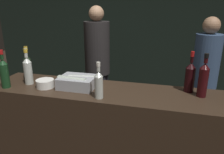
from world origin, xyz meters
name	(u,v)px	position (x,y,z in m)	size (l,w,h in m)	color
wall_back_chalkboard	(145,26)	(0.00, 2.76, 1.40)	(6.40, 0.06, 2.80)	black
bar_counter	(111,142)	(0.00, 0.26, 0.53)	(2.30, 0.53, 1.06)	#2D2116
ice_bin_with_bottles	(77,82)	(-0.32, 0.27, 1.12)	(0.34, 0.25, 0.11)	#9EA0A5
bowl_white	(45,83)	(-0.61, 0.20, 1.10)	(0.16, 0.16, 0.07)	silver
rose_wine_bottle	(28,69)	(-0.81, 0.24, 1.21)	(0.08, 0.08, 0.34)	#B2B7AD
red_wine_bottle_tall	(190,76)	(0.66, 0.42, 1.20)	(0.08, 0.08, 0.36)	black
red_wine_bottle_black_foil	(203,79)	(0.75, 0.34, 1.22)	(0.08, 0.08, 0.36)	black
red_wine_bottle_burgundy	(4,72)	(-0.96, 0.10, 1.21)	(0.08, 0.08, 0.35)	#143319
white_wine_bottle	(99,83)	(-0.06, 0.09, 1.19)	(0.07, 0.07, 0.30)	#B2B7AD
champagne_bottle	(28,66)	(-0.89, 0.36, 1.20)	(0.08, 0.08, 0.34)	black
person_in_hoodie	(205,74)	(0.95, 1.48, 0.92)	(0.33, 0.33, 1.65)	black
person_blond_tee	(97,62)	(-0.53, 1.47, 0.99)	(0.36, 0.36, 1.78)	black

